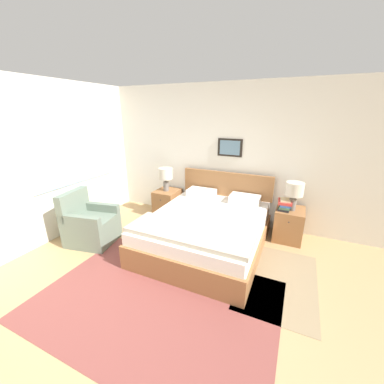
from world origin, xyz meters
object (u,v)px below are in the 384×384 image
(bed, at_px, (207,229))
(table_lamp_by_door, at_px, (294,191))
(armchair, at_px, (90,225))
(nightstand_near_window, at_px, (168,203))
(nightstand_by_door, at_px, (289,224))
(table_lamp_near_window, at_px, (166,175))

(bed, relative_size, table_lamp_by_door, 4.47)
(armchair, relative_size, nightstand_near_window, 1.59)
(bed, height_order, nightstand_by_door, bed)
(armchair, bearing_deg, nightstand_by_door, 105.08)
(bed, xyz_separation_m, armchair, (-1.82, -0.69, 0.01))
(armchair, relative_size, nightstand_by_door, 1.59)
(armchair, bearing_deg, table_lamp_by_door, 104.68)
(nightstand_by_door, distance_m, table_lamp_near_window, 2.47)
(armchair, distance_m, table_lamp_by_door, 3.41)
(table_lamp_by_door, bearing_deg, armchair, -154.30)
(armchair, xyz_separation_m, nightstand_by_door, (3.01, 1.48, -0.03))
(table_lamp_by_door, bearing_deg, nightstand_by_door, 121.93)
(armchair, xyz_separation_m, table_lamp_near_window, (0.62, 1.46, 0.58))
(nightstand_near_window, height_order, table_lamp_by_door, table_lamp_by_door)
(bed, relative_size, armchair, 2.41)
(nightstand_by_door, height_order, table_lamp_near_window, table_lamp_near_window)
(bed, distance_m, table_lamp_by_door, 1.54)
(armchair, relative_size, table_lamp_near_window, 1.85)
(nightstand_by_door, relative_size, table_lamp_near_window, 1.16)
(armchair, bearing_deg, table_lamp_near_window, 145.86)
(armchair, height_order, nightstand_by_door, armchair)
(nightstand_near_window, relative_size, table_lamp_by_door, 1.16)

